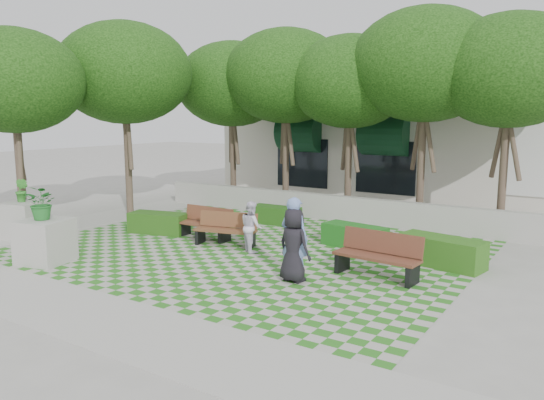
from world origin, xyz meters
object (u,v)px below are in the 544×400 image
Objects in this scene: hedge_midright at (355,236)px; person_white at (252,227)px; bench_west at (205,224)px; hedge_east at (441,252)px; bench_mid at (226,230)px; hedge_west at (159,223)px; bench_east at (378,256)px; person_dark at (294,245)px; person_blue at (294,239)px; planter_back at (24,218)px; planter_front at (45,232)px; hedge_midleft at (275,215)px.

person_white is at bearing -137.63° from hedge_midright.
bench_west is 0.88× the size of hedge_east.
hedge_midright is (3.26, 1.80, -0.14)m from bench_mid.
hedge_west is (-1.74, -0.25, -0.13)m from bench_west.
hedge_east is (5.88, 1.24, -0.09)m from bench_mid.
bench_east is 2.03m from person_dark.
bench_mid is 0.99× the size of person_blue.
person_white is (-3.84, 0.33, 0.20)m from bench_east.
planter_back is at bearing -164.10° from bench_east.
hedge_east reaches higher than hedge_midright.
hedge_midright is 3.62m from person_blue.
planter_front reaches higher than hedge_east.
hedge_east is 1.05× the size of planter_front.
bench_east is 2.04m from hedge_east.
hedge_east is 1.11× the size of hedge_west.
hedge_midleft is at bearing 47.73° from planter_back.
person_white is at bearing 45.01° from planter_front.
person_blue reaches higher than bench_west.
person_white is (-2.35, 1.67, -0.14)m from person_dark.
hedge_west reaches higher than hedge_midleft.
planter_front is (-2.74, -4.02, 0.35)m from bench_mid.
person_blue is (6.10, 2.25, 0.16)m from planter_front.
person_dark is at bearing -42.74° from bench_mid.
planter_back is at bearing 14.73° from person_dark.
hedge_east is at bearing -126.20° from person_blue.
planter_front reaches higher than person_blue.
hedge_midleft is 3.90m from person_white.
person_dark is (-2.48, -3.11, 0.49)m from hedge_east.
hedge_midleft is 8.10m from planter_back.
hedge_midleft is (-0.45, 3.36, -0.15)m from bench_mid.
bench_mid reaches higher than hedge_east.
bench_west is 0.92× the size of planter_front.
person_dark is (6.15, 2.14, 0.04)m from planter_front.
bench_west is 1.00× the size of hedge_midright.
bench_east is 2.86m from hedge_midright.
person_white is (-2.30, 1.56, -0.26)m from person_blue.
bench_west is (-5.97, 0.86, -0.05)m from bench_east.
planter_back reaches higher than bench_west.
bench_mid is 1.01× the size of hedge_west.
hedge_midleft is 7.74m from planter_front.
bench_west is at bearing 68.85° from planter_front.
hedge_west is (-6.07, -1.73, 0.01)m from hedge_midright.
hedge_west is (-7.71, 0.61, -0.18)m from bench_east.
person_blue is at bearing 5.30° from planter_back.
person_dark is 1.20× the size of person_white.
person_blue is (3.36, -1.77, 0.51)m from bench_mid.
planter_front is 6.51m from person_dark.
bench_west is at bearing -172.49° from hedge_east.
person_white reaches higher than bench_mid.
person_blue reaches higher than person_dark.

